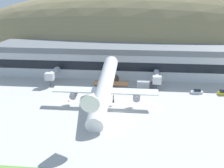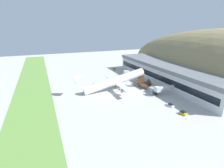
{
  "view_description": "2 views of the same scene",
  "coord_description": "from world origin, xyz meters",
  "px_view_note": "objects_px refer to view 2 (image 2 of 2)",
  "views": [
    {
      "loc": [
        7.93,
        -89.61,
        37.24
      ],
      "look_at": [
        -2.84,
        5.81,
        7.79
      ],
      "focal_mm": 50.0,
      "sensor_mm": 36.0,
      "label": 1
    },
    {
      "loc": [
        91.23,
        -35.87,
        39.1
      ],
      "look_at": [
        -4.3,
        3.14,
        4.92
      ],
      "focal_mm": 28.0,
      "sensor_mm": 36.0,
      "label": 2
    }
  ],
  "objects_px": {
    "traffic_cone_0": "(112,84)",
    "service_car_3": "(170,105)",
    "cargo_airplane": "(116,81)",
    "service_car_1": "(183,113)",
    "jetway_0": "(130,72)",
    "jetway_1": "(163,88)",
    "service_car_0": "(138,84)",
    "fuel_truck": "(153,91)",
    "traffic_cone_1": "(186,119)",
    "service_car_2": "(114,69)",
    "terminal_building": "(167,72)"
  },
  "relations": [
    {
      "from": "traffic_cone_0",
      "to": "service_car_3",
      "type": "bearing_deg",
      "value": 17.01
    },
    {
      "from": "terminal_building",
      "to": "service_car_0",
      "type": "distance_m",
      "value": 23.52
    },
    {
      "from": "fuel_truck",
      "to": "traffic_cone_0",
      "type": "height_order",
      "value": "fuel_truck"
    },
    {
      "from": "jetway_1",
      "to": "fuel_truck",
      "type": "distance_m",
      "value": 6.39
    },
    {
      "from": "cargo_airplane",
      "to": "fuel_truck",
      "type": "distance_m",
      "value": 23.69
    },
    {
      "from": "service_car_3",
      "to": "traffic_cone_1",
      "type": "height_order",
      "value": "service_car_3"
    },
    {
      "from": "cargo_airplane",
      "to": "service_car_1",
      "type": "relative_size",
      "value": 13.72
    },
    {
      "from": "jetway_1",
      "to": "service_car_2",
      "type": "bearing_deg",
      "value": -177.79
    },
    {
      "from": "service_car_1",
      "to": "service_car_0",
      "type": "bearing_deg",
      "value": 176.58
    },
    {
      "from": "service_car_0",
      "to": "service_car_3",
      "type": "xyz_separation_m",
      "value": [
        37.03,
        -2.48,
        0.05
      ]
    },
    {
      "from": "service_car_3",
      "to": "traffic_cone_0",
      "type": "xyz_separation_m",
      "value": [
        -45.12,
        -13.81,
        -0.35
      ]
    },
    {
      "from": "cargo_airplane",
      "to": "traffic_cone_1",
      "type": "distance_m",
      "value": 48.06
    },
    {
      "from": "terminal_building",
      "to": "service_car_0",
      "type": "xyz_separation_m",
      "value": [
        -2.76,
        -22.32,
        -6.9
      ]
    },
    {
      "from": "service_car_2",
      "to": "service_car_3",
      "type": "distance_m",
      "value": 83.85
    },
    {
      "from": "service_car_2",
      "to": "service_car_1",
      "type": "bearing_deg",
      "value": -2.69
    },
    {
      "from": "jetway_1",
      "to": "service_car_2",
      "type": "relative_size",
      "value": 2.93
    },
    {
      "from": "service_car_2",
      "to": "fuel_truck",
      "type": "height_order",
      "value": "fuel_truck"
    },
    {
      "from": "jetway_1",
      "to": "service_car_3",
      "type": "relative_size",
      "value": 2.97
    },
    {
      "from": "service_car_1",
      "to": "traffic_cone_1",
      "type": "bearing_deg",
      "value": -28.45
    },
    {
      "from": "jetway_1",
      "to": "cargo_airplane",
      "type": "xyz_separation_m",
      "value": [
        -17.54,
        -23.2,
        2.0
      ]
    },
    {
      "from": "service_car_2",
      "to": "traffic_cone_1",
      "type": "bearing_deg",
      "value": -3.84
    },
    {
      "from": "terminal_building",
      "to": "fuel_truck",
      "type": "height_order",
      "value": "terminal_building"
    },
    {
      "from": "service_car_0",
      "to": "service_car_2",
      "type": "relative_size",
      "value": 1.0
    },
    {
      "from": "service_car_1",
      "to": "traffic_cone_0",
      "type": "xyz_separation_m",
      "value": [
        -54.49,
        -13.51,
        -0.42
      ]
    },
    {
      "from": "traffic_cone_1",
      "to": "jetway_1",
      "type": "bearing_deg",
      "value": 161.87
    },
    {
      "from": "cargo_airplane",
      "to": "service_car_3",
      "type": "bearing_deg",
      "value": 27.01
    },
    {
      "from": "jetway_1",
      "to": "service_car_1",
      "type": "xyz_separation_m",
      "value": [
        24.11,
        -7.04,
        -3.29
      ]
    },
    {
      "from": "jetway_0",
      "to": "jetway_1",
      "type": "bearing_deg",
      "value": -0.22
    },
    {
      "from": "traffic_cone_0",
      "to": "jetway_1",
      "type": "bearing_deg",
      "value": 34.07
    },
    {
      "from": "cargo_airplane",
      "to": "fuel_truck",
      "type": "relative_size",
      "value": 7.48
    },
    {
      "from": "jetway_1",
      "to": "service_car_0",
      "type": "height_order",
      "value": "jetway_1"
    },
    {
      "from": "jetway_1",
      "to": "service_car_0",
      "type": "bearing_deg",
      "value": -169.17
    },
    {
      "from": "traffic_cone_0",
      "to": "cargo_airplane",
      "type": "bearing_deg",
      "value": -11.68
    },
    {
      "from": "service_car_0",
      "to": "service_car_1",
      "type": "bearing_deg",
      "value": -3.42
    },
    {
      "from": "service_car_0",
      "to": "service_car_3",
      "type": "height_order",
      "value": "service_car_3"
    },
    {
      "from": "service_car_2",
      "to": "terminal_building",
      "type": "bearing_deg",
      "value": 22.72
    },
    {
      "from": "service_car_0",
      "to": "terminal_building",
      "type": "bearing_deg",
      "value": 82.96
    },
    {
      "from": "terminal_building",
      "to": "service_car_3",
      "type": "distance_m",
      "value": 42.86
    },
    {
      "from": "service_car_2",
      "to": "service_car_3",
      "type": "bearing_deg",
      "value": -2.79
    },
    {
      "from": "traffic_cone_1",
      "to": "terminal_building",
      "type": "bearing_deg",
      "value": 150.22
    },
    {
      "from": "terminal_building",
      "to": "service_car_2",
      "type": "height_order",
      "value": "terminal_building"
    },
    {
      "from": "service_car_0",
      "to": "jetway_0",
      "type": "bearing_deg",
      "value": 167.42
    },
    {
      "from": "service_car_3",
      "to": "jetway_1",
      "type": "bearing_deg",
      "value": 155.41
    },
    {
      "from": "jetway_0",
      "to": "cargo_airplane",
      "type": "bearing_deg",
      "value": -43.53
    },
    {
      "from": "terminal_building",
      "to": "jetway_0",
      "type": "xyz_separation_m",
      "value": [
        -22.6,
        -17.89,
        -3.5
      ]
    },
    {
      "from": "jetway_0",
      "to": "traffic_cone_0",
      "type": "distance_m",
      "value": 24.11
    },
    {
      "from": "service_car_0",
      "to": "fuel_truck",
      "type": "bearing_deg",
      "value": 0.23
    },
    {
      "from": "service_car_1",
      "to": "fuel_truck",
      "type": "relative_size",
      "value": 0.55
    },
    {
      "from": "terminal_building",
      "to": "jetway_1",
      "type": "distance_m",
      "value": 26.83
    },
    {
      "from": "cargo_airplane",
      "to": "service_car_3",
      "type": "xyz_separation_m",
      "value": [
        32.28,
        16.46,
        -5.36
      ]
    }
  ]
}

